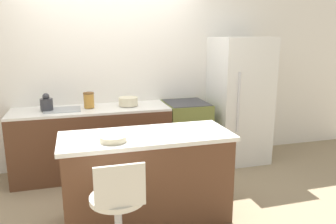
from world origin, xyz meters
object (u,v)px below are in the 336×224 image
(oven_range, at_px, (186,133))
(refrigerator, at_px, (239,100))
(stool_chair, at_px, (119,217))
(mixing_bowl, at_px, (128,101))
(kettle, at_px, (46,103))

(oven_range, height_order, refrigerator, refrigerator)
(refrigerator, relative_size, stool_chair, 1.91)
(refrigerator, xyz_separation_m, mixing_bowl, (-1.60, 0.06, 0.06))
(refrigerator, bearing_deg, mixing_bowl, 177.97)
(oven_range, xyz_separation_m, mixing_bowl, (-0.81, 0.02, 0.50))
(oven_range, bearing_deg, kettle, 179.49)
(oven_range, bearing_deg, mixing_bowl, 178.85)
(refrigerator, height_order, mixing_bowl, refrigerator)
(oven_range, bearing_deg, stool_chair, -121.86)
(refrigerator, relative_size, mixing_bowl, 7.12)
(oven_range, xyz_separation_m, kettle, (-1.83, 0.02, 0.54))
(mixing_bowl, bearing_deg, refrigerator, -2.03)
(refrigerator, bearing_deg, kettle, 178.76)
(kettle, relative_size, mixing_bowl, 0.85)
(stool_chair, relative_size, mixing_bowl, 3.74)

